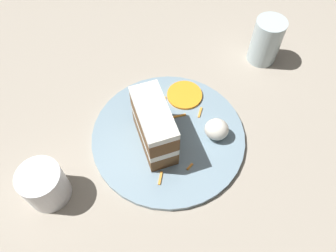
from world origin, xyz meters
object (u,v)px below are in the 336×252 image
(drinking_glass, at_px, (265,43))
(coffee_mug, at_px, (44,184))
(plate, at_px, (168,137))
(cake_slice, at_px, (154,126))
(cream_dollop, at_px, (217,129))
(orange_garnish, at_px, (185,95))

(drinking_glass, bearing_deg, coffee_mug, 48.33)
(coffee_mug, bearing_deg, plate, -141.33)
(drinking_glass, distance_m, coffee_mug, 0.53)
(plate, bearing_deg, cake_slice, 34.24)
(plate, height_order, drinking_glass, drinking_glass)
(plate, height_order, cream_dollop, cream_dollop)
(plate, xyz_separation_m, coffee_mug, (0.18, 0.15, 0.04))
(cream_dollop, bearing_deg, orange_garnish, -49.15)
(cake_slice, xyz_separation_m, cream_dollop, (-0.11, -0.03, -0.03))
(cake_slice, bearing_deg, orange_garnish, -137.35)
(plate, xyz_separation_m, cake_slice, (0.02, 0.02, 0.06))
(cream_dollop, bearing_deg, cake_slice, 16.54)
(cream_dollop, bearing_deg, coffee_mug, 31.15)
(cream_dollop, distance_m, orange_garnish, 0.11)
(cream_dollop, xyz_separation_m, orange_garnish, (0.07, -0.08, -0.02))
(cake_slice, distance_m, coffee_mug, 0.21)
(cake_slice, distance_m, orange_garnish, 0.13)
(cream_dollop, relative_size, coffee_mug, 0.60)
(cake_slice, height_order, coffee_mug, cake_slice)
(plate, distance_m, orange_garnish, 0.10)
(orange_garnish, bearing_deg, drinking_glass, -136.08)
(cake_slice, bearing_deg, coffee_mug, 9.97)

